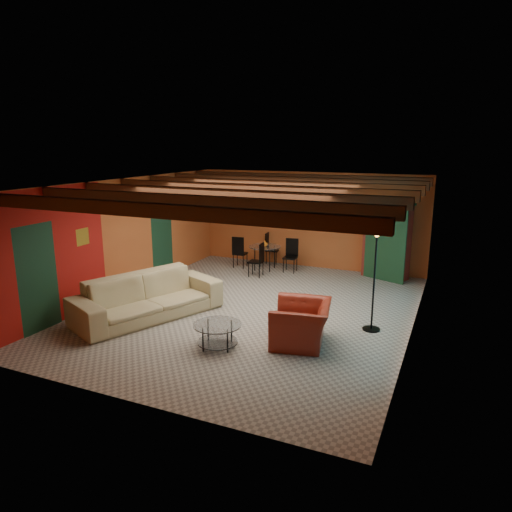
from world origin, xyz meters
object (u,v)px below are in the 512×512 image
at_px(sofa, 148,296).
at_px(dining_table, 265,253).
at_px(potted_plant, 390,194).
at_px(coffee_table, 218,335).
at_px(armoire, 387,242).
at_px(vase, 265,234).
at_px(floor_lamp, 374,279).
at_px(armchair, 301,323).

distance_m(sofa, dining_table, 4.45).
bearing_deg(potted_plant, coffee_table, -109.52).
height_order(armoire, potted_plant, potted_plant).
height_order(coffee_table, vase, vase).
xyz_separation_m(floor_lamp, vase, (-3.57, 3.24, -0.00)).
distance_m(armoire, floor_lamp, 3.79).
bearing_deg(coffee_table, armchair, 30.42).
bearing_deg(armoire, armchair, -76.57).
bearing_deg(floor_lamp, coffee_table, -141.36).
bearing_deg(potted_plant, floor_lamp, -84.95).
height_order(potted_plant, vase, potted_plant).
height_order(sofa, coffee_table, sofa).
height_order(dining_table, armoire, armoire).
xyz_separation_m(armchair, potted_plant, (0.72, 4.88, 1.84)).
relative_size(coffee_table, potted_plant, 1.64).
distance_m(sofa, floor_lamp, 4.51).
bearing_deg(sofa, coffee_table, -86.32).
bearing_deg(sofa, armoire, -15.51).
bearing_deg(potted_plant, armoire, 0.00).
bearing_deg(floor_lamp, dining_table, 137.74).
height_order(floor_lamp, vase, floor_lamp).
xyz_separation_m(armchair, coffee_table, (-1.28, -0.75, -0.15)).
relative_size(dining_table, floor_lamp, 0.88).
bearing_deg(vase, potted_plant, 9.25).
relative_size(dining_table, potted_plant, 3.43).
height_order(sofa, armchair, sofa).
relative_size(armchair, dining_table, 0.64).
xyz_separation_m(sofa, dining_table, (0.75, 4.39, 0.02)).
bearing_deg(vase, armoire, 9.25).
xyz_separation_m(coffee_table, floor_lamp, (2.33, 1.86, 0.80)).
bearing_deg(potted_plant, armchair, -98.34).
bearing_deg(potted_plant, vase, -170.75).
relative_size(floor_lamp, vase, 11.78).
bearing_deg(dining_table, vase, 0.00).
distance_m(floor_lamp, potted_plant, 3.97).
distance_m(armchair, floor_lamp, 1.66).
relative_size(coffee_table, dining_table, 0.48).
bearing_deg(armchair, coffee_table, -71.15).
bearing_deg(floor_lamp, sofa, -165.22).
xyz_separation_m(dining_table, potted_plant, (3.24, 0.53, 1.75)).
bearing_deg(floor_lamp, armoire, 95.05).
xyz_separation_m(sofa, coffee_table, (1.99, -0.72, -0.22)).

